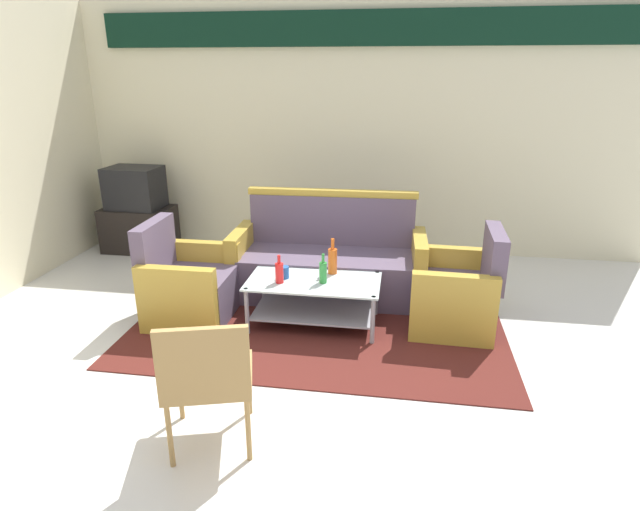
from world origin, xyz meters
name	(u,v)px	position (x,y,z in m)	size (l,w,h in m)	color
ground_plane	(315,388)	(0.00, 0.00, 0.00)	(14.00, 14.00, 0.00)	silver
wall_back	(359,124)	(0.00, 3.05, 1.48)	(6.52, 0.19, 2.80)	beige
rug	(319,322)	(-0.13, 0.98, 0.01)	(3.10, 2.04, 0.01)	#511E19
couch	(329,263)	(-0.13, 1.60, 0.32)	(1.82, 0.78, 0.96)	#5B4C60
armchair_left	(189,287)	(-1.26, 0.91, 0.29)	(0.71, 0.77, 0.85)	#5B4C60
armchair_right	(456,294)	(1.01, 1.10, 0.29)	(0.72, 0.78, 0.85)	#5B4C60
coffee_table	(314,295)	(-0.16, 0.94, 0.27)	(1.10, 0.60, 0.40)	silver
bottle_orange	(333,260)	(-0.03, 1.11, 0.53)	(0.08, 0.08, 0.31)	#D85919
bottle_red	(279,272)	(-0.43, 0.84, 0.50)	(0.07, 0.07, 0.24)	red
bottle_green	(323,272)	(-0.08, 0.89, 0.50)	(0.06, 0.06, 0.25)	#2D8C38
cup	(284,272)	(-0.42, 0.94, 0.46)	(0.08, 0.08, 0.10)	#2659A5
tv_stand	(140,229)	(-2.55, 2.55, 0.26)	(0.80, 0.50, 0.52)	black
television	(135,188)	(-2.55, 2.55, 0.76)	(0.62, 0.47, 0.48)	black
wicker_chair	(207,374)	(-0.48, -0.68, 0.49)	(0.59, 0.59, 0.84)	#AD844C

